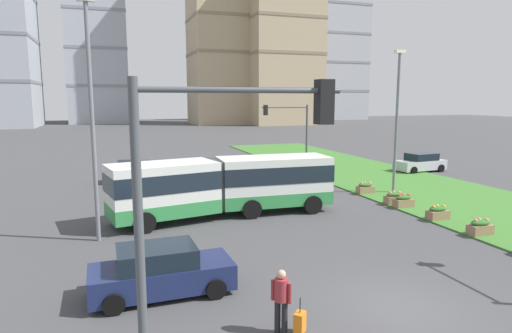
{
  "coord_description": "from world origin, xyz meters",
  "views": [
    {
      "loc": [
        -7.9,
        -10.1,
        6.08
      ],
      "look_at": [
        0.23,
        13.82,
        2.2
      ],
      "focal_mm": 30.63,
      "sensor_mm": 36.0,
      "label": 1
    }
  ],
  "objects_px": {
    "rolling_suitcase": "(300,322)",
    "flower_planter_5": "(365,188)",
    "traffic_light_near_left": "(207,201)",
    "apartment_tower_centre": "(222,21)",
    "flower_planter_1": "(480,227)",
    "flower_planter_2": "(438,212)",
    "flower_planter_3": "(404,201)",
    "car_maroon_sedan": "(136,172)",
    "apartment_tower_eastcentre": "(282,39)",
    "streetlight_left": "(92,113)",
    "traffic_light_far_right": "(292,127)",
    "apartment_tower_east": "(328,37)",
    "articulated_bus": "(225,185)",
    "apartment_tower_westcentre": "(96,34)",
    "car_navy_sedan": "(161,271)",
    "car_silver_hatch": "(420,163)",
    "flower_planter_4": "(394,197)",
    "streetlight_median": "(397,116)",
    "pedestrian_crossing": "(281,297)"
  },
  "relations": [
    {
      "from": "flower_planter_2",
      "to": "apartment_tower_east",
      "type": "relative_size",
      "value": 0.02
    },
    {
      "from": "car_maroon_sedan",
      "to": "rolling_suitcase",
      "type": "bearing_deg",
      "value": -83.58
    },
    {
      "from": "car_navy_sedan",
      "to": "flower_planter_5",
      "type": "height_order",
      "value": "car_navy_sedan"
    },
    {
      "from": "car_silver_hatch",
      "to": "car_navy_sedan",
      "type": "relative_size",
      "value": 1.02
    },
    {
      "from": "apartment_tower_westcentre",
      "to": "apartment_tower_east",
      "type": "height_order",
      "value": "apartment_tower_east"
    },
    {
      "from": "car_silver_hatch",
      "to": "traffic_light_far_right",
      "type": "xyz_separation_m",
      "value": [
        -11.16,
        1.79,
        3.18
      ]
    },
    {
      "from": "flower_planter_3",
      "to": "flower_planter_5",
      "type": "bearing_deg",
      "value": 90.0
    },
    {
      "from": "car_navy_sedan",
      "to": "flower_planter_2",
      "type": "relative_size",
      "value": 4.03
    },
    {
      "from": "flower_planter_2",
      "to": "apartment_tower_east",
      "type": "height_order",
      "value": "apartment_tower_east"
    },
    {
      "from": "articulated_bus",
      "to": "car_navy_sedan",
      "type": "distance_m",
      "value": 9.53
    },
    {
      "from": "pedestrian_crossing",
      "to": "flower_planter_2",
      "type": "bearing_deg",
      "value": 32.79
    },
    {
      "from": "traffic_light_far_right",
      "to": "apartment_tower_east",
      "type": "xyz_separation_m",
      "value": [
        50.92,
        90.89,
        21.13
      ]
    },
    {
      "from": "traffic_light_far_right",
      "to": "apartment_tower_east",
      "type": "bearing_deg",
      "value": 60.74
    },
    {
      "from": "flower_planter_5",
      "to": "streetlight_left",
      "type": "distance_m",
      "value": 17.61
    },
    {
      "from": "car_navy_sedan",
      "to": "apartment_tower_east",
      "type": "xyz_separation_m",
      "value": [
        63.5,
        109.72,
        24.31
      ]
    },
    {
      "from": "streetlight_left",
      "to": "apartment_tower_westcentre",
      "type": "xyz_separation_m",
      "value": [
        -1.13,
        104.74,
        17.29
      ]
    },
    {
      "from": "pedestrian_crossing",
      "to": "traffic_light_far_right",
      "type": "bearing_deg",
      "value": 66.01
    },
    {
      "from": "traffic_light_far_right",
      "to": "apartment_tower_eastcentre",
      "type": "xyz_separation_m",
      "value": [
        27.37,
        69.55,
        16.7
      ]
    },
    {
      "from": "flower_planter_1",
      "to": "traffic_light_far_right",
      "type": "height_order",
      "value": "traffic_light_far_right"
    },
    {
      "from": "car_maroon_sedan",
      "to": "apartment_tower_eastcentre",
      "type": "relative_size",
      "value": 0.11
    },
    {
      "from": "car_silver_hatch",
      "to": "streetlight_median",
      "type": "relative_size",
      "value": 0.5
    },
    {
      "from": "car_navy_sedan",
      "to": "streetlight_median",
      "type": "distance_m",
      "value": 19.7
    },
    {
      "from": "pedestrian_crossing",
      "to": "rolling_suitcase",
      "type": "relative_size",
      "value": 1.79
    },
    {
      "from": "flower_planter_5",
      "to": "apartment_tower_east",
      "type": "xyz_separation_m",
      "value": [
        49.2,
        99.0,
        24.64
      ]
    },
    {
      "from": "flower_planter_2",
      "to": "traffic_light_far_right",
      "type": "bearing_deg",
      "value": 96.65
    },
    {
      "from": "flower_planter_4",
      "to": "car_navy_sedan",
      "type": "bearing_deg",
      "value": -151.7
    },
    {
      "from": "car_silver_hatch",
      "to": "traffic_light_near_left",
      "type": "xyz_separation_m",
      "value": [
        -23.56,
        -23.21,
        3.63
      ]
    },
    {
      "from": "car_silver_hatch",
      "to": "flower_planter_1",
      "type": "bearing_deg",
      "value": -121.17
    },
    {
      "from": "car_silver_hatch",
      "to": "flower_planter_5",
      "type": "bearing_deg",
      "value": -146.21
    },
    {
      "from": "rolling_suitcase",
      "to": "flower_planter_5",
      "type": "relative_size",
      "value": 0.88
    },
    {
      "from": "articulated_bus",
      "to": "apartment_tower_westcentre",
      "type": "height_order",
      "value": "apartment_tower_westcentre"
    },
    {
      "from": "traffic_light_near_left",
      "to": "apartment_tower_westcentre",
      "type": "bearing_deg",
      "value": 91.6
    },
    {
      "from": "traffic_light_near_left",
      "to": "apartment_tower_centre",
      "type": "relative_size",
      "value": 0.13
    },
    {
      "from": "rolling_suitcase",
      "to": "car_maroon_sedan",
      "type": "bearing_deg",
      "value": 96.42
    },
    {
      "from": "flower_planter_2",
      "to": "apartment_tower_centre",
      "type": "relative_size",
      "value": 0.02
    },
    {
      "from": "articulated_bus",
      "to": "traffic_light_near_left",
      "type": "height_order",
      "value": "traffic_light_near_left"
    },
    {
      "from": "car_silver_hatch",
      "to": "flower_planter_4",
      "type": "xyz_separation_m",
      "value": [
        -9.44,
        -9.34,
        -0.33
      ]
    },
    {
      "from": "flower_planter_1",
      "to": "flower_planter_2",
      "type": "distance_m",
      "value": 2.68
    },
    {
      "from": "traffic_light_near_left",
      "to": "streetlight_left",
      "type": "relative_size",
      "value": 0.63
    },
    {
      "from": "car_navy_sedan",
      "to": "flower_planter_4",
      "type": "bearing_deg",
      "value": 28.3
    },
    {
      "from": "apartment_tower_westcentre",
      "to": "apartment_tower_east",
      "type": "distance_m",
      "value": 66.63
    },
    {
      "from": "apartment_tower_westcentre",
      "to": "apartment_tower_centre",
      "type": "xyz_separation_m",
      "value": [
        29.74,
        -15.57,
        2.54
      ]
    },
    {
      "from": "articulated_bus",
      "to": "flower_planter_1",
      "type": "bearing_deg",
      "value": -35.11
    },
    {
      "from": "flower_planter_2",
      "to": "flower_planter_3",
      "type": "height_order",
      "value": "same"
    },
    {
      "from": "traffic_light_far_right",
      "to": "articulated_bus",
      "type": "bearing_deg",
      "value": -128.6
    },
    {
      "from": "flower_planter_1",
      "to": "traffic_light_near_left",
      "type": "xyz_separation_m",
      "value": [
        -14.12,
        -7.6,
        3.96
      ]
    },
    {
      "from": "traffic_light_far_right",
      "to": "apartment_tower_westcentre",
      "type": "height_order",
      "value": "apartment_tower_westcentre"
    },
    {
      "from": "apartment_tower_westcentre",
      "to": "apartment_tower_centre",
      "type": "distance_m",
      "value": 33.67
    },
    {
      "from": "car_navy_sedan",
      "to": "apartment_tower_eastcentre",
      "type": "relative_size",
      "value": 0.11
    },
    {
      "from": "flower_planter_3",
      "to": "traffic_light_near_left",
      "type": "bearing_deg",
      "value": -137.36
    }
  ]
}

